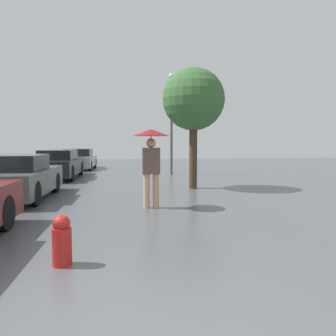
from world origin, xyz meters
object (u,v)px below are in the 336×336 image
at_px(parked_car_third, 59,165).
at_px(street_lamp, 171,115).
at_px(parked_car_second, 16,178).
at_px(tree, 193,100).
at_px(fire_hydrant, 62,241).
at_px(parked_car_farthest, 79,159).
at_px(pedestrian, 151,150).

xyz_separation_m(parked_car_third, street_lamp, (5.28, 1.13, 2.36)).
distance_m(parked_car_second, tree, 6.17).
height_order(parked_car_second, fire_hydrant, parked_car_second).
bearing_deg(street_lamp, tree, -88.93).
relative_size(parked_car_farthest, street_lamp, 0.83).
height_order(parked_car_third, fire_hydrant, parked_car_third).
height_order(parked_car_third, tree, tree).
relative_size(parked_car_second, parked_car_third, 0.87).
relative_size(parked_car_third, parked_car_farthest, 1.05).
relative_size(pedestrian, parked_car_farthest, 0.46).
distance_m(pedestrian, street_lamp, 8.72).
relative_size(pedestrian, street_lamp, 0.38).
height_order(pedestrian, fire_hydrant, pedestrian).
height_order(pedestrian, tree, tree).
xyz_separation_m(parked_car_third, fire_hydrant, (2.24, -10.96, -0.28)).
bearing_deg(parked_car_farthest, parked_car_second, -90.96).
bearing_deg(pedestrian, parked_car_farthest, 105.87).
xyz_separation_m(parked_car_third, tree, (5.37, -4.01, 2.46)).
height_order(parked_car_farthest, tree, tree).
bearing_deg(parked_car_farthest, fire_hydrant, -82.49).
xyz_separation_m(pedestrian, parked_car_third, (-3.67, 7.30, -0.80)).
bearing_deg(parked_car_third, parked_car_second, -90.69).
xyz_separation_m(street_lamp, fire_hydrant, (-3.03, -12.08, -2.64)).
xyz_separation_m(tree, street_lamp, (-0.10, 5.13, -0.10)).
bearing_deg(parked_car_third, street_lamp, 12.04).
bearing_deg(parked_car_second, parked_car_farthest, 89.04).
bearing_deg(street_lamp, pedestrian, -100.80).
bearing_deg(street_lamp, parked_car_third, -167.96).
height_order(tree, fire_hydrant, tree).
bearing_deg(tree, pedestrian, -117.33).
relative_size(parked_car_third, tree, 1.05).
bearing_deg(tree, fire_hydrant, -114.24).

